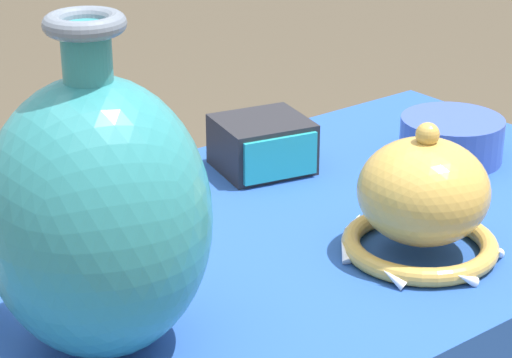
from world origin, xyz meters
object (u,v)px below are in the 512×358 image
object	(u,v)px
vase_dome_bell	(423,202)
bowl_shallow_porcelain	(43,209)
pot_squat_cobalt	(451,139)
mosaic_tile_box	(263,145)
vase_tall_bulbous	(98,216)

from	to	relation	value
vase_dome_bell	bowl_shallow_porcelain	bearing A→B (deg)	136.41
vase_dome_bell	pot_squat_cobalt	bearing A→B (deg)	35.38
mosaic_tile_box	pot_squat_cobalt	distance (m)	0.27
vase_tall_bulbous	mosaic_tile_box	distance (m)	0.49
mosaic_tile_box	vase_dome_bell	bearing A→B (deg)	-79.75
vase_tall_bulbous	vase_dome_bell	size ratio (longest dim) A/B	1.69
bowl_shallow_porcelain	vase_dome_bell	bearing A→B (deg)	-43.59
vase_tall_bulbous	bowl_shallow_porcelain	distance (m)	0.29
vase_dome_bell	mosaic_tile_box	size ratio (longest dim) A/B	1.37
vase_dome_bell	mosaic_tile_box	xyz separation A→B (m)	(0.01, 0.31, -0.03)
pot_squat_cobalt	bowl_shallow_porcelain	size ratio (longest dim) A/B	0.98
bowl_shallow_porcelain	vase_tall_bulbous	bearing A→B (deg)	-103.78
mosaic_tile_box	pot_squat_cobalt	size ratio (longest dim) A/B	0.98
vase_tall_bulbous	vase_dome_bell	xyz separation A→B (m)	(0.39, -0.05, -0.08)
vase_tall_bulbous	pot_squat_cobalt	bearing A→B (deg)	11.06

